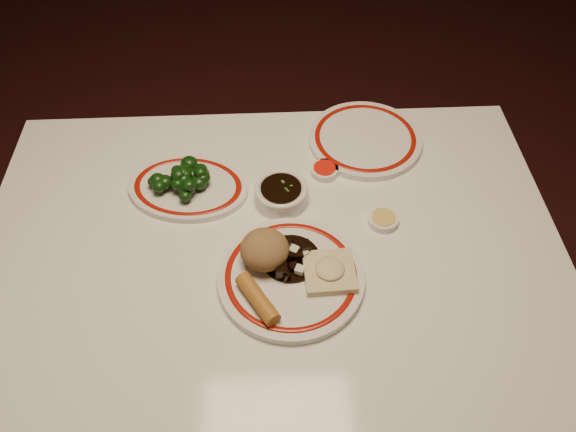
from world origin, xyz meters
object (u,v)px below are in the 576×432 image
Objects in this scene: dining_table at (272,281)px; soy_bowl at (281,195)px; rice_mound at (265,249)px; broccoli_plate at (188,187)px; spring_roll at (258,299)px; broccoli_pile at (185,178)px; fried_wonton at (330,271)px; main_plate at (291,276)px; stirfry_heap at (290,257)px.

dining_table is 10.65× the size of soy_bowl.
rice_mound is 0.32× the size of broccoli_plate.
spring_roll reaches higher than broccoli_plate.
broccoli_pile is (-0.17, 0.21, -0.01)m from rice_mound.
soy_bowl is (0.03, 0.15, 0.11)m from dining_table.
dining_table is at bearing -45.99° from broccoli_pile.
broccoli_plate is at bearing 128.03° from rice_mound.
fried_wonton is at bearing -17.75° from rice_mound.
spring_roll is 0.82× the size of broccoli_pile.
dining_table is 0.17m from fried_wonton.
fried_wonton reaches higher than dining_table.
main_plate is 0.21m from soy_bowl.
rice_mound reaches higher than dining_table.
soy_bowl is at bearing 111.88° from fried_wonton.
main_plate is 0.33m from broccoli_plate.
spring_roll is 0.34m from broccoli_pile.
stirfry_heap is 0.30m from broccoli_plate.
fried_wonton is at bearing -26.74° from stirfry_heap.
rice_mound is at bearing 50.14° from spring_roll.
stirfry_heap is at bearing -33.86° from dining_table.
main_plate is at bearing -48.44° from broccoli_pile.
soy_bowl is at bearing 93.63° from stirfry_heap.
broccoli_pile reaches higher than main_plate.
broccoli_pile is (-0.15, 0.31, 0.01)m from spring_roll.
stirfry_heap is at bearing 25.02° from spring_roll.
fried_wonton reaches higher than broccoli_plate.
spring_roll is at bearing -157.17° from fried_wonton.
stirfry_heap is (0.06, 0.10, -0.00)m from spring_roll.
rice_mound reaches higher than broccoli_plate.
spring_roll is (-0.03, -0.12, 0.13)m from dining_table.
fried_wonton is (0.14, 0.06, -0.00)m from spring_roll.
dining_table is 0.15m from rice_mound.
fried_wonton reaches higher than main_plate.
soy_bowl is (0.21, -0.04, -0.02)m from broccoli_pile.
broccoli_plate is at bearing 138.91° from fried_wonton.
broccoli_pile is (-0.22, 0.21, 0.01)m from stirfry_heap.
rice_mound reaches higher than fried_wonton.
stirfry_heap is at bearing -44.93° from broccoli_plate.
broccoli_plate is 0.03m from broccoli_pile.
spring_roll is (-0.06, -0.06, 0.02)m from main_plate.
broccoli_pile is 0.21m from soy_bowl.
rice_mound is 0.27m from broccoli_plate.
broccoli_plate is (-0.18, 0.19, 0.10)m from dining_table.
dining_table is 0.13m from stirfry_heap.
fried_wonton is 0.74× the size of broccoli_pile.
broccoli_plate is at bearing 130.89° from main_plate.
broccoli_plate is (-0.21, 0.25, -0.00)m from main_plate.
broccoli_plate is at bearing 36.17° from broccoli_pile.
broccoli_pile reaches higher than stirfry_heap.
dining_table is at bearing -46.83° from broccoli_plate.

